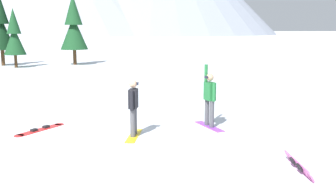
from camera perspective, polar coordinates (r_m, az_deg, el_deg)
The scene contains 8 objects.
ground_plane at distance 10.85m, azimuth -9.82°, elevation -7.57°, with size 800.00×800.00×0.00m, color silver.
snowboarder_foreground at distance 11.59m, azimuth -5.05°, elevation -1.79°, with size 0.65×1.56×1.70m.
snowboarder_midground at distance 12.71m, azimuth 6.08°, elevation -0.50°, with size 0.65×1.52×2.02m.
loose_snowboard_near_right at distance 13.07m, azimuth -18.10°, elevation -4.86°, with size 1.46×1.67×0.09m.
loose_snowboard_near_left at distance 9.46m, azimuth 18.36°, elevation -9.69°, with size 0.35×1.68×0.25m.
pine_tree_twin at distance 35.58m, azimuth -13.58°, elevation 9.59°, with size 2.39×2.39×6.11m.
pine_tree_young at distance 34.35m, azimuth -21.49°, elevation 8.03°, with size 1.74×1.74×4.82m.
pine_tree_slender at distance 36.71m, azimuth -23.18°, elevation 9.19°, with size 2.13×2.13×6.24m.
Camera 1 is at (0.15, -10.37, 3.18)m, focal length 41.87 mm.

